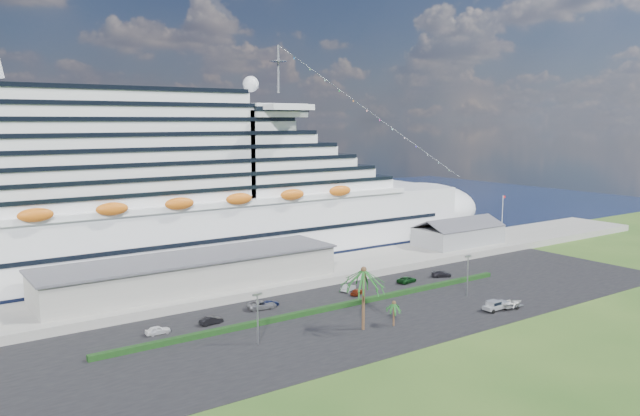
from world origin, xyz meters
TOP-DOWN VIEW (x-y plane):
  - ground at (0.00, 0.00)m, footprint 420.00×420.00m
  - asphalt_lot at (0.00, 11.00)m, footprint 140.00×38.00m
  - wharf at (0.00, 40.00)m, footprint 240.00×20.00m
  - water at (0.00, 130.00)m, footprint 420.00×160.00m
  - cruise_ship at (-21.53, 64.00)m, footprint 191.00×38.00m
  - terminal_building at (-25.00, 40.00)m, footprint 61.00×15.00m
  - port_shed at (52.00, 40.00)m, footprint 24.00×12.31m
  - flagpole at (70.04, 40.00)m, footprint 1.08×0.16m
  - hedge at (-8.00, 16.00)m, footprint 88.00×1.10m
  - lamp_post_left at (-28.00, 8.00)m, footprint 1.60×0.35m
  - lamp_post_right at (20.00, 8.00)m, footprint 1.60×0.35m
  - palm_tall at (-10.00, 4.00)m, footprint 8.82×8.82m
  - palm_short at (-4.50, 2.50)m, footprint 3.53×3.53m
  - parked_car_0 at (-39.27, 21.53)m, footprint 4.15×1.73m
  - parked_car_1 at (-29.88, 21.15)m, footprint 4.30×1.84m
  - parked_car_2 at (-18.25, 23.91)m, footprint 5.93×3.46m
  - parked_car_3 at (-16.41, 24.31)m, footprint 4.49×2.57m
  - parked_car_4 at (2.28, 21.10)m, footprint 4.19×3.01m
  - parked_car_5 at (2.52, 24.44)m, footprint 4.43×3.09m
  - parked_car_6 at (17.02, 22.43)m, footprint 5.16×2.95m
  - parked_car_7 at (26.84, 21.73)m, footprint 4.84×3.50m
  - pickup_truck at (16.78, -1.82)m, footprint 5.52×2.21m
  - boat_trailer at (20.19, -2.88)m, footprint 5.79×3.89m

SIDE VIEW (x-z plane):
  - ground at x=0.00m, z-range 0.00..0.00m
  - water at x=0.00m, z-range 0.00..0.02m
  - asphalt_lot at x=0.00m, z-range 0.00..0.12m
  - hedge at x=-8.00m, z-range 0.12..1.02m
  - parked_car_3 at x=-16.41m, z-range 0.12..1.35m
  - parked_car_7 at x=26.84m, z-range 0.12..1.42m
  - parked_car_4 at x=2.28m, z-range 0.12..1.45m
  - parked_car_6 at x=17.02m, z-range 0.12..1.48m
  - parked_car_1 at x=-29.88m, z-range 0.12..1.50m
  - parked_car_5 at x=2.52m, z-range 0.12..1.50m
  - parked_car_0 at x=-39.27m, z-range 0.12..1.53m
  - parked_car_2 at x=-18.25m, z-range 0.12..1.67m
  - wharf at x=0.00m, z-range 0.00..1.80m
  - pickup_truck at x=16.78m, z-range 0.22..2.16m
  - boat_trailer at x=20.19m, z-range 0.39..2.03m
  - palm_short at x=-4.50m, z-range 1.38..5.95m
  - port_shed at x=52.00m, z-range 0.71..8.08m
  - terminal_building at x=-25.00m, z-range 1.86..8.16m
  - lamp_post_left at x=-28.00m, z-range 1.21..9.48m
  - lamp_post_right at x=20.00m, z-range 1.21..9.48m
  - flagpole at x=70.04m, z-range 2.27..14.27m
  - palm_tall at x=-10.00m, z-range 3.64..14.77m
  - cruise_ship at x=-21.53m, z-range -10.31..43.69m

